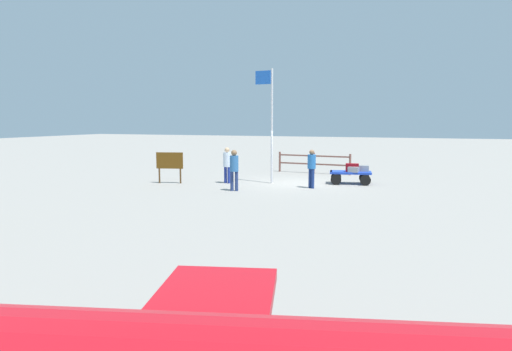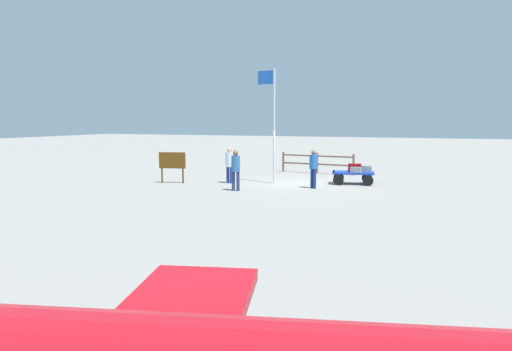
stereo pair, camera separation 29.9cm
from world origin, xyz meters
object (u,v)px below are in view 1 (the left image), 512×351
at_px(worker_lead, 312,165).
at_px(worker_trailing, 234,167).
at_px(suitcase_navy, 352,168).
at_px(signboard, 170,163).
at_px(suitcase_dark, 354,169).
at_px(suitcase_olive, 363,168).
at_px(flagpole, 270,116).
at_px(worker_supervisor, 227,162).
at_px(luggage_cart, 350,175).

xyz_separation_m(worker_lead, worker_trailing, (2.91, 1.90, 0.03)).
bearing_deg(suitcase_navy, signboard, 18.34).
height_order(worker_lead, signboard, worker_lead).
bearing_deg(suitcase_dark, worker_lead, 47.46).
distance_m(suitcase_navy, signboard, 8.67).
xyz_separation_m(worker_lead, signboard, (6.73, 0.79, -0.02)).
bearing_deg(suitcase_dark, suitcase_navy, -64.37).
height_order(worker_lead, worker_trailing, worker_trailing).
xyz_separation_m(suitcase_dark, signboard, (8.32, 2.52, 0.28)).
xyz_separation_m(worker_trailing, signboard, (3.81, -1.12, -0.05)).
bearing_deg(suitcase_olive, suitcase_dark, 52.20).
distance_m(suitcase_navy, flagpole, 4.58).
distance_m(flagpole, signboard, 5.26).
distance_m(worker_supervisor, signboard, 2.74).
bearing_deg(suitcase_dark, luggage_cart, -51.96).
height_order(suitcase_navy, suitcase_olive, suitcase_navy).
bearing_deg(luggage_cart, worker_supervisor, 18.00).
bearing_deg(suitcase_olive, signboard, 19.03).
xyz_separation_m(suitcase_olive, signboard, (8.68, 3.00, 0.26)).
bearing_deg(flagpole, luggage_cart, -163.52).
height_order(suitcase_dark, worker_lead, worker_lead).
relative_size(flagpole, signboard, 3.65).
height_order(luggage_cart, worker_lead, worker_lead).
bearing_deg(suitcase_navy, worker_trailing, 41.05).
relative_size(worker_lead, worker_trailing, 0.98).
xyz_separation_m(worker_trailing, flagpole, (-0.66, -2.82, 2.16)).
relative_size(suitcase_dark, worker_lead, 0.30).
distance_m(luggage_cart, flagpole, 4.71).
xyz_separation_m(suitcase_olive, worker_supervisor, (6.12, 2.02, 0.28)).
distance_m(suitcase_dark, signboard, 8.70).
distance_m(suitcase_dark, suitcase_navy, 0.23).
height_order(suitcase_navy, flagpole, flagpole).
distance_m(worker_trailing, worker_supervisor, 2.44).
bearing_deg(suitcase_dark, flagpole, 12.05).
distance_m(suitcase_dark, worker_supervisor, 5.97).
distance_m(suitcase_navy, worker_trailing, 5.85).
height_order(suitcase_olive, worker_lead, worker_lead).
xyz_separation_m(suitcase_olive, worker_trailing, (4.87, 4.11, 0.31)).
height_order(luggage_cart, flagpole, flagpole).
height_order(suitcase_dark, suitcase_navy, suitcase_navy).
distance_m(worker_supervisor, flagpole, 2.99).
bearing_deg(suitcase_navy, suitcase_dark, 115.63).
bearing_deg(flagpole, worker_trailing, 76.90).
bearing_deg(suitcase_olive, worker_trailing, 40.15).
xyz_separation_m(suitcase_dark, suitcase_olive, (-0.37, -0.47, 0.02)).
distance_m(worker_trailing, signboard, 3.97).
xyz_separation_m(suitcase_olive, worker_lead, (1.96, 2.21, 0.28)).
relative_size(suitcase_navy, worker_lead, 0.37).
relative_size(suitcase_dark, flagpole, 0.09).
bearing_deg(suitcase_navy, luggage_cart, -28.26).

